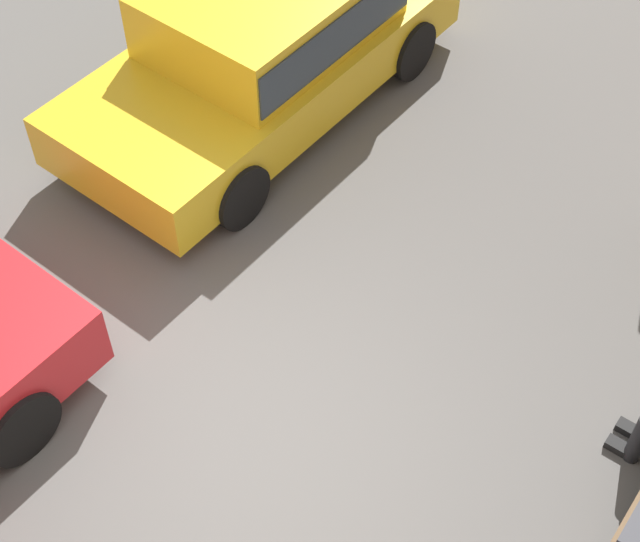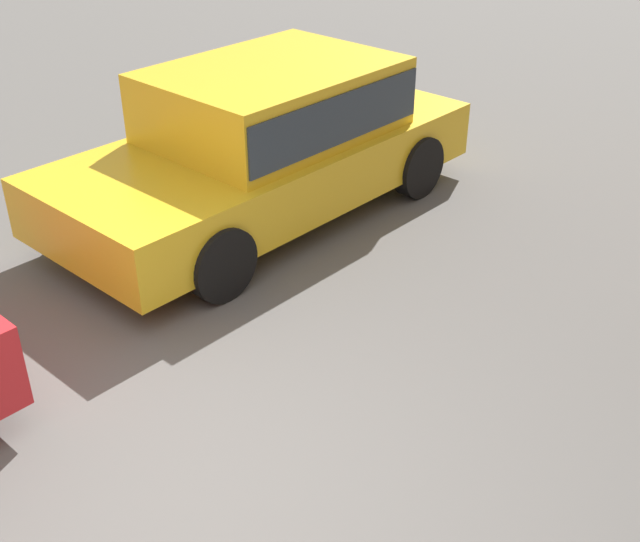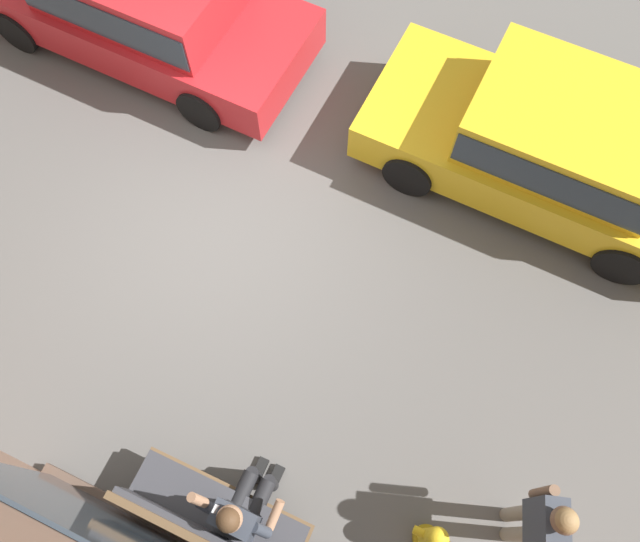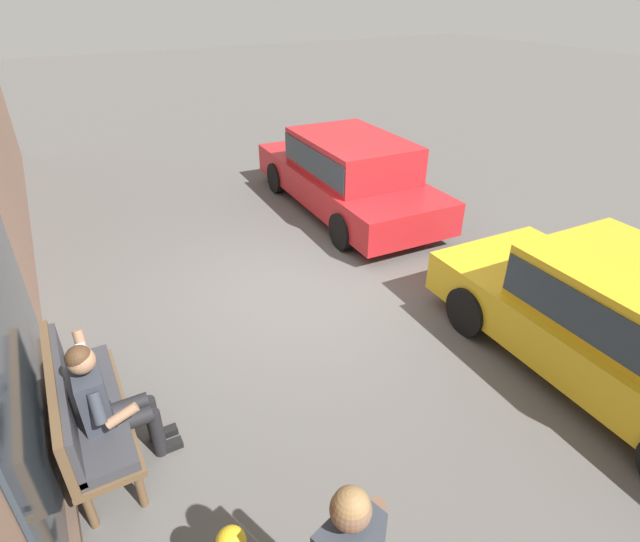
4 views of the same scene
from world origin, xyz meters
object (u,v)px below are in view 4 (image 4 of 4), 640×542
bench (80,406)px  person_on_phone (108,402)px  parked_car_mid (348,171)px  parked_car_near (627,322)px

bench → person_on_phone: size_ratio=1.28×
person_on_phone → parked_car_mid: 6.23m
parked_car_mid → person_on_phone: bearing=129.0°
person_on_phone → parked_car_mid: bearing=-51.0°
parked_car_near → parked_car_mid: (5.38, 0.06, 0.02)m
bench → parked_car_near: size_ratio=0.41×
person_on_phone → parked_car_mid: parked_car_mid is taller
bench → person_on_phone: person_on_phone is taller
person_on_phone → parked_car_near: parked_car_near is taller
bench → parked_car_mid: 6.28m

